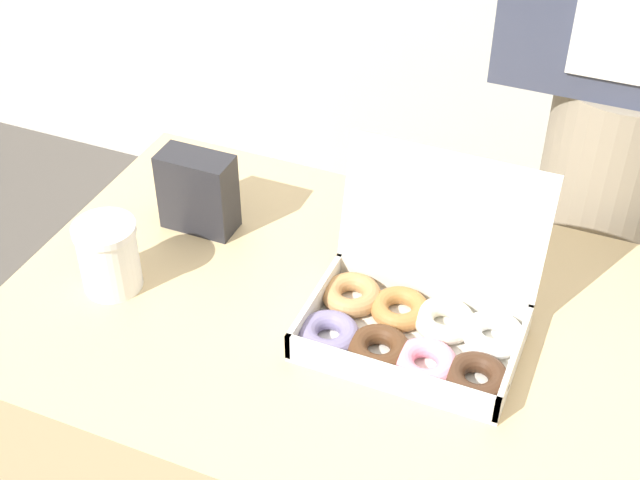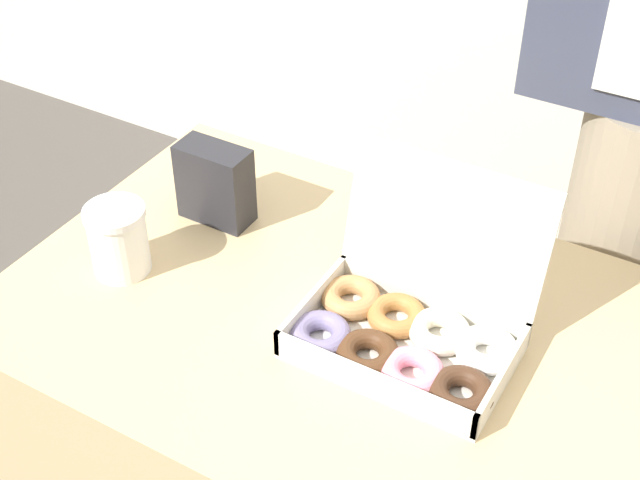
# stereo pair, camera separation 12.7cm
# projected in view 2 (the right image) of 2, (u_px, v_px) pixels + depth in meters

# --- Properties ---
(donut_box) EXTENTS (0.34, 0.26, 0.24)m
(donut_box) POSITION_uv_depth(u_px,v_px,m) (408.00, 329.00, 1.25)
(donut_box) COLOR silver
(donut_box) RESTS_ON table
(coffee_cup) EXTENTS (0.10, 0.10, 0.12)m
(coffee_cup) POSITION_uv_depth(u_px,v_px,m) (118.00, 239.00, 1.37)
(coffee_cup) COLOR white
(coffee_cup) RESTS_ON table
(napkin_holder) EXTENTS (0.12, 0.06, 0.14)m
(napkin_holder) POSITION_uv_depth(u_px,v_px,m) (215.00, 184.00, 1.47)
(napkin_holder) COLOR #232328
(napkin_holder) RESTS_ON table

